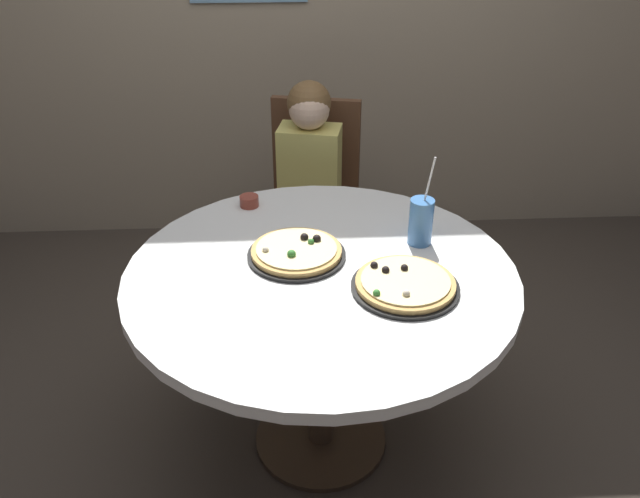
{
  "coord_description": "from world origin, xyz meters",
  "views": [
    {
      "loc": [
        -0.1,
        -1.75,
        1.88
      ],
      "look_at": [
        0.0,
        0.05,
        0.8
      ],
      "focal_mm": 37.22,
      "sensor_mm": 36.0,
      "label": 1
    }
  ],
  "objects_px": {
    "pizza_cheese": "(405,284)",
    "sauce_bowl": "(249,201)",
    "pizza_veggie": "(297,252)",
    "dining_table": "(321,296)",
    "chair_wooden": "(313,194)",
    "soda_cup": "(421,221)",
    "diner_child": "(307,221)"
  },
  "relations": [
    {
      "from": "dining_table",
      "to": "pizza_cheese",
      "type": "relative_size",
      "value": 3.79
    },
    {
      "from": "diner_child",
      "to": "sauce_bowl",
      "type": "relative_size",
      "value": 15.46
    },
    {
      "from": "pizza_cheese",
      "to": "sauce_bowl",
      "type": "relative_size",
      "value": 4.68
    },
    {
      "from": "pizza_cheese",
      "to": "diner_child",
      "type": "bearing_deg",
      "value": 105.76
    },
    {
      "from": "pizza_veggie",
      "to": "soda_cup",
      "type": "xyz_separation_m",
      "value": [
        0.41,
        0.07,
        0.06
      ]
    },
    {
      "from": "chair_wooden",
      "to": "soda_cup",
      "type": "height_order",
      "value": "soda_cup"
    },
    {
      "from": "diner_child",
      "to": "soda_cup",
      "type": "xyz_separation_m",
      "value": [
        0.35,
        -0.66,
        0.35
      ]
    },
    {
      "from": "sauce_bowl",
      "to": "dining_table",
      "type": "bearing_deg",
      "value": -62.22
    },
    {
      "from": "soda_cup",
      "to": "sauce_bowl",
      "type": "xyz_separation_m",
      "value": [
        -0.58,
        0.3,
        -0.06
      ]
    },
    {
      "from": "chair_wooden",
      "to": "pizza_cheese",
      "type": "xyz_separation_m",
      "value": [
        0.23,
        -1.11,
        0.24
      ]
    },
    {
      "from": "dining_table",
      "to": "diner_child",
      "type": "bearing_deg",
      "value": 91.06
    },
    {
      "from": "chair_wooden",
      "to": "pizza_veggie",
      "type": "height_order",
      "value": "chair_wooden"
    },
    {
      "from": "dining_table",
      "to": "diner_child",
      "type": "distance_m",
      "value": 0.83
    },
    {
      "from": "dining_table",
      "to": "diner_child",
      "type": "height_order",
      "value": "diner_child"
    },
    {
      "from": "dining_table",
      "to": "pizza_veggie",
      "type": "xyz_separation_m",
      "value": [
        -0.07,
        0.09,
        0.11
      ]
    },
    {
      "from": "diner_child",
      "to": "pizza_veggie",
      "type": "relative_size",
      "value": 3.38
    },
    {
      "from": "sauce_bowl",
      "to": "soda_cup",
      "type": "bearing_deg",
      "value": -27.32
    },
    {
      "from": "dining_table",
      "to": "chair_wooden",
      "type": "bearing_deg",
      "value": 88.95
    },
    {
      "from": "soda_cup",
      "to": "pizza_veggie",
      "type": "bearing_deg",
      "value": -170.73
    },
    {
      "from": "pizza_cheese",
      "to": "soda_cup",
      "type": "xyz_separation_m",
      "value": [
        0.09,
        0.27,
        0.06
      ]
    },
    {
      "from": "pizza_veggie",
      "to": "dining_table",
      "type": "bearing_deg",
      "value": -50.58
    },
    {
      "from": "chair_wooden",
      "to": "pizza_veggie",
      "type": "bearing_deg",
      "value": -95.82
    },
    {
      "from": "pizza_veggie",
      "to": "pizza_cheese",
      "type": "xyz_separation_m",
      "value": [
        0.32,
        -0.2,
        -0.0
      ]
    },
    {
      "from": "pizza_cheese",
      "to": "sauce_bowl",
      "type": "xyz_separation_m",
      "value": [
        -0.49,
        0.57,
        0.0
      ]
    },
    {
      "from": "sauce_bowl",
      "to": "chair_wooden",
      "type": "bearing_deg",
      "value": 64.19
    },
    {
      "from": "diner_child",
      "to": "pizza_cheese",
      "type": "height_order",
      "value": "diner_child"
    },
    {
      "from": "pizza_cheese",
      "to": "dining_table",
      "type": "bearing_deg",
      "value": 155.39
    },
    {
      "from": "dining_table",
      "to": "pizza_veggie",
      "type": "height_order",
      "value": "pizza_veggie"
    },
    {
      "from": "pizza_veggie",
      "to": "sauce_bowl",
      "type": "bearing_deg",
      "value": 114.45
    },
    {
      "from": "dining_table",
      "to": "pizza_veggie",
      "type": "bearing_deg",
      "value": 129.42
    },
    {
      "from": "soda_cup",
      "to": "sauce_bowl",
      "type": "height_order",
      "value": "soda_cup"
    },
    {
      "from": "chair_wooden",
      "to": "diner_child",
      "type": "distance_m",
      "value": 0.19
    }
  ]
}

